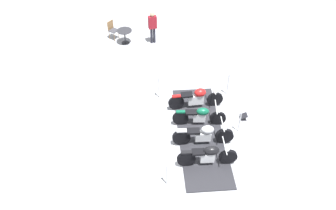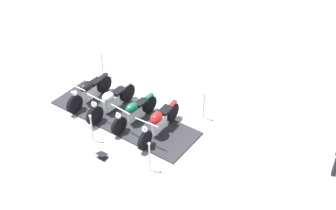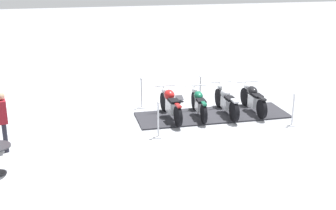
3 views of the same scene
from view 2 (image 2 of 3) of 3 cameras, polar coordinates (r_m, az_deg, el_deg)
The scene contains 11 objects.
ground_plane at distance 14.28m, azimuth -5.85°, elevation -1.70°, with size 80.00×80.00×0.00m, color #A8AAB2.
display_platform at distance 14.27m, azimuth -5.86°, elevation -1.62°, with size 5.11×1.65×0.05m, color #28282D.
motorcycle_black at distance 14.79m, azimuth -10.38°, elevation 1.83°, with size 2.07×0.80×0.94m.
motorcycle_chrome at distance 14.23m, azimuth -7.54°, elevation 0.48°, with size 2.21×0.75×0.96m.
motorcycle_forest at distance 13.70m, azimuth -4.54°, elevation -0.92°, with size 2.03×0.78×0.90m.
motorcycle_maroon at distance 13.20m, azimuth -1.27°, elevation -2.30°, with size 2.22×0.78×0.94m.
stanchion_left_front at distance 16.14m, azimuth -8.59°, elevation 4.75°, with size 0.29×0.29×1.05m.
stanchion_right_mid at distance 13.29m, azimuth -9.90°, elevation -3.69°, with size 0.32×0.32×1.05m.
stanchion_left_rear at distance 13.96m, azimuth 4.69°, elevation -0.76°, with size 0.32×0.32×1.10m.
stanchion_right_rear at distance 12.16m, azimuth -2.42°, elevation -7.51°, with size 0.31×0.31×1.10m.
info_placard at distance 12.90m, azimuth -8.67°, elevation -6.63°, with size 0.28×0.31×0.22m.
Camera 2 is at (-8.38, -7.37, 8.92)m, focal length 46.32 mm.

